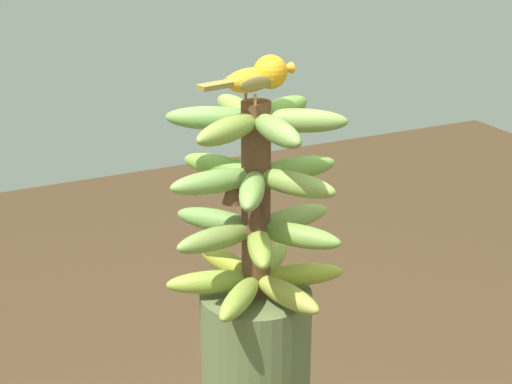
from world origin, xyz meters
TOP-DOWN VIEW (x-y plane):
  - banana_bunch at (-0.00, 0.00)m, footprint 0.32×0.31m
  - perched_bird at (-0.00, -0.01)m, footprint 0.07×0.18m

SIDE VIEW (x-z plane):
  - banana_bunch at x=0.00m, z-range 1.19..1.54m
  - perched_bird at x=0.00m, z-range 1.54..1.62m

